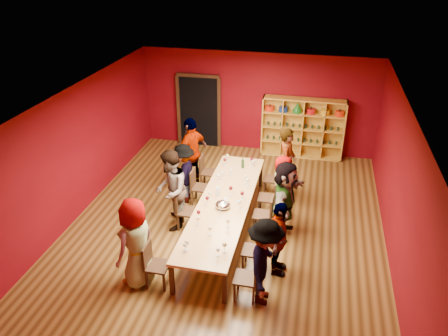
{
  "coord_description": "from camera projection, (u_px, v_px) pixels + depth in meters",
  "views": [
    {
      "loc": [
        1.77,
        -7.89,
        5.79
      ],
      "look_at": [
        -0.19,
        0.8,
        1.15
      ],
      "focal_mm": 35.0,
      "sensor_mm": 36.0,
      "label": 1
    }
  ],
  "objects": [
    {
      "name": "person_left_2",
      "position": [
        171.0,
        190.0,
        9.58
      ],
      "size": [
        0.69,
        1.0,
        1.87
      ],
      "primitive_type": "imported",
      "rotation": [
        0.0,
        0.0,
        -1.34
      ],
      "color": "beige",
      "rests_on": "ground"
    },
    {
      "name": "wine_glass_0",
      "position": [
        207.0,
        199.0,
        9.34
      ],
      "size": [
        0.08,
        0.08,
        0.21
      ],
      "color": "silver",
      "rests_on": "tasting_table"
    },
    {
      "name": "wine_glass_18",
      "position": [
        239.0,
        202.0,
        9.2
      ],
      "size": [
        0.08,
        0.08,
        0.21
      ],
      "color": "silver",
      "rests_on": "tasting_table"
    },
    {
      "name": "wine_glass_3",
      "position": [
        222.0,
        173.0,
        10.38
      ],
      "size": [
        0.08,
        0.08,
        0.19
      ],
      "color": "silver",
      "rests_on": "tasting_table"
    },
    {
      "name": "chair_person_right_4",
      "position": [
        275.0,
        177.0,
        11.02
      ],
      "size": [
        0.42,
        0.42,
        0.89
      ],
      "color": "black",
      "rests_on": "ground"
    },
    {
      "name": "wine_glass_15",
      "position": [
        199.0,
        213.0,
        8.86
      ],
      "size": [
        0.08,
        0.08,
        0.2
      ],
      "color": "silver",
      "rests_on": "tasting_table"
    },
    {
      "name": "wine_glass_7",
      "position": [
        218.0,
        176.0,
        10.26
      ],
      "size": [
        0.08,
        0.08,
        0.19
      ],
      "color": "silver",
      "rests_on": "tasting_table"
    },
    {
      "name": "doorway",
      "position": [
        199.0,
        111.0,
        13.52
      ],
      "size": [
        1.4,
        0.17,
        2.3
      ],
      "color": "black",
      "rests_on": "ground"
    },
    {
      "name": "wine_glass_19",
      "position": [
        218.0,
        250.0,
        7.8
      ],
      "size": [
        0.07,
        0.07,
        0.18
      ],
      "color": "silver",
      "rests_on": "tasting_table"
    },
    {
      "name": "wine_glass_12",
      "position": [
        210.0,
        229.0,
        8.37
      ],
      "size": [
        0.08,
        0.08,
        0.2
      ],
      "color": "silver",
      "rests_on": "tasting_table"
    },
    {
      "name": "chair_person_left_0",
      "position": [
        153.0,
        262.0,
        8.1
      ],
      "size": [
        0.42,
        0.42,
        0.89
      ],
      "color": "black",
      "rests_on": "ground"
    },
    {
      "name": "tasting_table",
      "position": [
        224.0,
        204.0,
        9.53
      ],
      "size": [
        1.1,
        4.5,
        0.75
      ],
      "color": "#B6884C",
      "rests_on": "ground"
    },
    {
      "name": "carafe_a",
      "position": [
        218.0,
        192.0,
        9.69
      ],
      "size": [
        0.11,
        0.11,
        0.23
      ],
      "color": "silver",
      "rests_on": "tasting_table"
    },
    {
      "name": "chair_person_right_3",
      "position": [
        271.0,
        196.0,
        10.21
      ],
      "size": [
        0.42,
        0.42,
        0.89
      ],
      "color": "black",
      "rests_on": "ground"
    },
    {
      "name": "wine_glass_20",
      "position": [
        253.0,
        162.0,
        10.92
      ],
      "size": [
        0.08,
        0.08,
        0.19
      ],
      "color": "silver",
      "rests_on": "tasting_table"
    },
    {
      "name": "wine_glass_6",
      "position": [
        187.0,
        243.0,
        7.95
      ],
      "size": [
        0.09,
        0.09,
        0.22
      ],
      "color": "silver",
      "rests_on": "tasting_table"
    },
    {
      "name": "chair_person_left_4",
      "position": [
        206.0,
        170.0,
        11.38
      ],
      "size": [
        0.42,
        0.42,
        0.89
      ],
      "color": "black",
      "rests_on": "ground"
    },
    {
      "name": "wine_glass_8",
      "position": [
        252.0,
        159.0,
        11.0
      ],
      "size": [
        0.09,
        0.09,
        0.22
      ],
      "color": "silver",
      "rests_on": "tasting_table"
    },
    {
      "name": "wine_glass_14",
      "position": [
        225.0,
        160.0,
        10.98
      ],
      "size": [
        0.08,
        0.08,
        0.21
      ],
      "color": "silver",
      "rests_on": "tasting_table"
    },
    {
      "name": "person_left_0",
      "position": [
        136.0,
        243.0,
        7.97
      ],
      "size": [
        0.74,
        0.99,
        1.8
      ],
      "primitive_type": "imported",
      "rotation": [
        0.0,
        0.0,
        -1.9
      ],
      "color": "#525358",
      "rests_on": "ground"
    },
    {
      "name": "wine_glass_4",
      "position": [
        210.0,
        194.0,
        9.53
      ],
      "size": [
        0.08,
        0.08,
        0.2
      ],
      "color": "silver",
      "rests_on": "tasting_table"
    },
    {
      "name": "chair_person_right_0",
      "position": [
        250.0,
        276.0,
        7.77
      ],
      "size": [
        0.42,
        0.42,
        0.89
      ],
      "color": "black",
      "rests_on": "ground"
    },
    {
      "name": "wine_glass_16",
      "position": [
        228.0,
        221.0,
        8.6
      ],
      "size": [
        0.08,
        0.08,
        0.19
      ],
      "color": "silver",
      "rests_on": "tasting_table"
    },
    {
      "name": "wine_glass_5",
      "position": [
        198.0,
        219.0,
        8.67
      ],
      "size": [
        0.08,
        0.08,
        0.2
      ],
      "color": "silver",
      "rests_on": "tasting_table"
    },
    {
      "name": "wine_bottle",
      "position": [
        243.0,
        164.0,
        10.88
      ],
      "size": [
        0.09,
        0.09,
        0.3
      ],
      "color": "#133418",
      "rests_on": "tasting_table"
    },
    {
      "name": "chair_person_right_2",
      "position": [
        266.0,
        213.0,
        9.58
      ],
      "size": [
        0.42,
        0.42,
        0.89
      ],
      "color": "black",
      "rests_on": "ground"
    },
    {
      "name": "person_right_3",
      "position": [
        282.0,
        187.0,
        10.03
      ],
      "size": [
        0.44,
        0.77,
        1.54
      ],
      "primitive_type": "imported",
      "rotation": [
        0.0,
        0.0,
        1.53
      ],
      "color": "#47484C",
      "rests_on": "ground"
    },
    {
      "name": "person_left_3",
      "position": [
        184.0,
        174.0,
        10.62
      ],
      "size": [
        0.45,
        1.0,
        1.53
      ],
      "primitive_type": "imported",
      "rotation": [
        0.0,
        0.0,
        -1.53
      ],
      "color": "#546FAE",
      "rests_on": "ground"
    },
    {
      "name": "shelving_unit",
      "position": [
        303.0,
        125.0,
        12.86
      ],
      "size": [
        2.4,
        0.4,
        1.8
      ],
      "color": "gold",
      "rests_on": "ground"
    },
    {
      "name": "wine_glass_21",
      "position": [
        220.0,
        206.0,
        9.1
      ],
      "size": [
        0.07,
        0.07,
        0.18
      ],
      "color": "silver",
      "rests_on": "tasting_table"
    },
    {
      "name": "wine_glass_1",
      "position": [
        242.0,
        194.0,
        9.51
      ],
      "size": [
        0.08,
        0.08,
        0.21
      ],
      "color": "silver",
      "rests_on": "tasting_table"
    },
    {
      "name": "wine_glass_2",
      "position": [
        246.0,
        177.0,
        10.19
      ],
      "size": [
        0.08,
        0.08,
        0.2
      ],
      "color": "silver",
      "rests_on": "tasting_table"
    },
    {
      "name": "wine_glass_9",
      "position": [
        227.0,
        156.0,
        11.21
      ],
      "size": [
        0.08,
        0.08,
        0.19
      ],
      "color": "silver",
      "rests_on": "tasting_table"
    },
    {
      "name": "carafe_b",
      "position": [
        226.0,
        204.0,
        9.21
      ],
      "size": [
        0.11,
        0.11,
        0.26
      ],
      "color": "silver",
      "rests_on": "tasting_table"
    },
    {
      "name": "person_right_1",
      "position": [
        278.0,
        239.0,
        8.25
      ],
      "size": [
        0.43,
        0.92,
        1.57
      ],
      "primitive_type": "imported",
      "rotation": [
        0.0,
        0.0,
        1.56
      ],
      "color": "pink",
      "rests_on": "ground"
    },
    {
      "name": "chair_person_left_2",
      "position": [
        184.0,
        209.0,
        9.73
      ],
      "size": [
        0.42,
        0.42,
        0.89
      ],
      "color": "black",
      "rests_on": "ground"
    },
    {
      "name": "wine_glass_11",
      "position": [
        231.0,
        188.0,
        9.7
      ],
      "size": [
        0.09,
        0.09,
        0.22
      ],
      "color": "silver",
      "rests_on": "tasting_table"
    },
    {
      "name": "spittoon_bowl",
      "position": [
        223.0,
        205.0,
        9.25
      ],
      "size": [
        0.32,
        0.32,
        0.18
      ],
      "primitive_type": "ellipsoid",
      "color": "#ACAEB3",
      "rests_on": "tasting_table"
    },
    {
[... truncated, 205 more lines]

